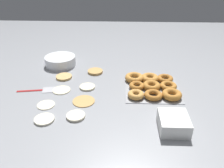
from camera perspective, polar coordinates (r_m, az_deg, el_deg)
The scene contains 13 objects.
ground_plane at distance 1.27m, azimuth -4.26°, elevation -2.00°, with size 3.00×3.00×0.00m, color gray.
pancake_0 at distance 1.44m, azimuth -11.49°, elevation 1.70°, with size 0.09×0.09×0.01m, color tan.
pancake_1 at distance 1.31m, azimuth -12.07°, elevation -1.35°, with size 0.10×0.10×0.01m, color beige.
pancake_2 at distance 1.20m, azimuth -6.83°, elevation -4.03°, with size 0.11×0.11×0.01m, color tan.
pancake_3 at distance 1.32m, azimuth -5.96°, elevation -0.70°, with size 0.09×0.09×0.01m, color beige.
pancake_4 at distance 1.10m, azimuth -8.71°, elevation -7.59°, with size 0.09×0.09×0.01m, color beige.
pancake_5 at distance 1.11m, azimuth -15.98°, elevation -8.18°, with size 0.09×0.09×0.01m, color silver.
pancake_6 at distance 1.48m, azimuth -4.05°, elevation 3.03°, with size 0.09×0.09×0.01m, color tan.
pancake_7 at distance 1.21m, azimuth -15.62°, elevation -4.78°, with size 0.09×0.09×0.01m, color beige.
donut_tray at distance 1.31m, azimuth 9.55°, elevation -0.43°, with size 0.30×0.29×0.04m.
batter_bowl at distance 1.60m, azimuth -12.32°, elevation 5.45°, with size 0.20×0.20×0.06m.
container_stack at distance 1.03m, azimuth 14.59°, elevation -9.07°, with size 0.14×0.12×0.06m.
spatula at distance 1.33m, azimuth -15.17°, elevation -1.34°, with size 0.08×0.25×0.01m.
Camera 1 is at (-1.08, -0.14, 0.65)m, focal length 38.00 mm.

